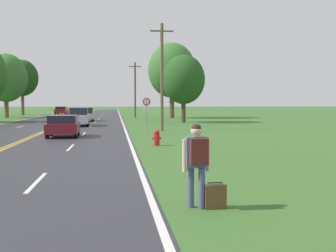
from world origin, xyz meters
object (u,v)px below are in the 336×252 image
at_px(tree_right_cluster, 172,70).
at_px(suitcase, 215,196).
at_px(fire_hydrant, 157,138).
at_px(tree_behind_sign, 22,78).
at_px(tree_left_verge, 184,80).
at_px(car_silver_van_mid_near, 79,116).
at_px(car_maroon_hatchback_approaching, 63,125).
at_px(tree_mid_treeline, 6,78).
at_px(car_champagne_sedan_mid_far, 85,114).
at_px(hitchhiker_person, 197,157).
at_px(traffic_sign, 146,106).
at_px(car_red_sedan_receding, 61,110).

bearing_deg(tree_right_cluster, suitcase, -96.69).
relative_size(suitcase, fire_hydrant, 0.68).
bearing_deg(tree_behind_sign, tree_left_verge, -51.13).
distance_m(tree_left_verge, car_silver_van_mid_near, 12.64).
bearing_deg(car_maroon_hatchback_approaching, tree_mid_treeline, -162.36).
relative_size(suitcase, tree_left_verge, 0.08).
height_order(tree_behind_sign, tree_mid_treeline, tree_behind_sign).
xyz_separation_m(tree_mid_treeline, car_champagne_sedan_mid_far, (11.78, -11.98, -4.81)).
relative_size(tree_left_verge, car_maroon_hatchback_approaching, 2.08).
relative_size(hitchhiker_person, traffic_sign, 0.70).
xyz_separation_m(tree_behind_sign, car_maroon_hatchback_approaching, (12.25, -46.51, -5.53)).
height_order(traffic_sign, car_silver_van_mid_near, traffic_sign).
bearing_deg(traffic_sign, tree_left_verge, 70.86).
bearing_deg(car_maroon_hatchback_approaching, tree_left_verge, 147.67).
xyz_separation_m(car_silver_van_mid_near, car_red_sedan_receding, (-6.02, 35.81, -0.14)).
relative_size(traffic_sign, car_red_sedan_receding, 0.53).
height_order(fire_hydrant, tree_left_verge, tree_left_verge).
bearing_deg(car_silver_van_mid_near, suitcase, 7.53).
height_order(suitcase, tree_left_verge, tree_left_verge).
bearing_deg(tree_mid_treeline, car_champagne_sedan_mid_far, -45.47).
distance_m(traffic_sign, tree_mid_treeline, 36.01).
bearing_deg(tree_right_cluster, traffic_sign, -101.45).
distance_m(tree_right_cluster, car_maroon_hatchback_approaching, 33.46).
relative_size(suitcase, tree_behind_sign, 0.06).
xyz_separation_m(fire_hydrant, car_silver_van_mid_near, (-5.45, 18.57, 0.50)).
relative_size(traffic_sign, car_silver_van_mid_near, 0.53).
relative_size(tree_mid_treeline, car_champagne_sedan_mid_far, 2.16).
bearing_deg(car_silver_van_mid_near, tree_mid_treeline, -153.63).
distance_m(tree_mid_treeline, car_red_sedan_receding, 15.95).
xyz_separation_m(hitchhiker_person, car_champagne_sedan_mid_far, (-5.12, 41.25, -0.28)).
height_order(tree_mid_treeline, tree_right_cluster, tree_right_cluster).
bearing_deg(car_red_sedan_receding, tree_left_verge, -150.60).
xyz_separation_m(tree_right_cluster, car_champagne_sedan_mid_far, (-11.35, -8.59, -5.82)).
distance_m(fire_hydrant, tree_behind_sign, 55.73).
xyz_separation_m(fire_hydrant, traffic_sign, (0.16, 9.11, 1.52)).
bearing_deg(traffic_sign, tree_mid_treeline, 119.23).
xyz_separation_m(car_maroon_hatchback_approaching, car_silver_van_mid_near, (-0.03, 12.56, 0.16)).
xyz_separation_m(tree_behind_sign, tree_right_cluster, (23.47, -15.54, 0.35)).
distance_m(traffic_sign, car_silver_van_mid_near, 11.04).
xyz_separation_m(traffic_sign, tree_mid_treeline, (-17.49, 31.26, 3.69)).
distance_m(hitchhiker_person, tree_behind_sign, 67.81).
xyz_separation_m(tree_behind_sign, car_red_sedan_receding, (6.20, 1.86, -5.52)).
bearing_deg(tree_mid_treeline, car_maroon_hatchback_approaching, -70.87).
distance_m(car_champagne_sedan_mid_far, car_red_sedan_receding, 26.66).
xyz_separation_m(hitchhiker_person, car_silver_van_mid_near, (-5.02, 31.43, -0.18)).
distance_m(suitcase, car_silver_van_mid_near, 31.93).
xyz_separation_m(traffic_sign, tree_right_cluster, (5.65, 27.87, 4.71)).
distance_m(car_maroon_hatchback_approaching, car_champagne_sedan_mid_far, 22.38).
height_order(fire_hydrant, car_silver_van_mid_near, car_silver_van_mid_near).
relative_size(tree_right_cluster, car_silver_van_mid_near, 2.16).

